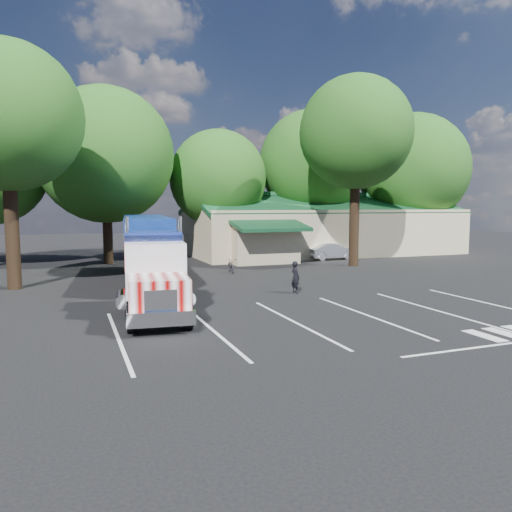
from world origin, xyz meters
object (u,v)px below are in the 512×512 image
object	(u,v)px
semi_truck	(148,246)
silver_sedan	(331,251)
woman	(295,277)
bicycle	(231,266)

from	to	relation	value
semi_truck	silver_sedan	distance (m)	18.30
woman	bicycle	size ratio (longest dim) A/B	0.89
bicycle	silver_sedan	distance (m)	11.05
woman	silver_sedan	distance (m)	15.99
semi_truck	bicycle	world-z (taller)	semi_truck
semi_truck	bicycle	size ratio (longest dim) A/B	10.49
semi_truck	silver_sedan	xyz separation A→B (m)	(15.91, 8.91, -1.53)
semi_truck	silver_sedan	bearing A→B (deg)	35.55
bicycle	silver_sedan	world-z (taller)	silver_sedan
woman	silver_sedan	xyz separation A→B (m)	(9.29, 13.01, -0.12)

